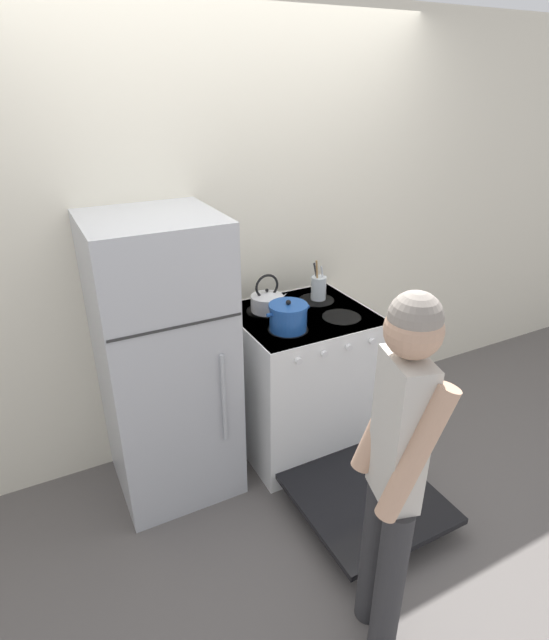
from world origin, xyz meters
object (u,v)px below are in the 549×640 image
at_px(tea_kettle, 267,300).
at_px(dutch_oven_pot, 288,317).
at_px(stove_range, 304,383).
at_px(person, 395,468).
at_px(refrigerator, 165,362).
at_px(utensil_jar, 319,287).

bearing_deg(tea_kettle, dutch_oven_pot, -92.85).
distance_m(stove_range, tea_kettle, 0.57).
bearing_deg(stove_range, tea_kettle, 132.38).
relative_size(tea_kettle, person, 0.15).
relative_size(refrigerator, dutch_oven_pot, 6.15).
bearing_deg(refrigerator, utensil_jar, 6.09).
distance_m(refrigerator, person, 1.37).
height_order(tea_kettle, person, person).
distance_m(stove_range, dutch_oven_pot, 0.57).
bearing_deg(person, stove_range, -0.47).
distance_m(utensil_jar, person, 1.50).
distance_m(dutch_oven_pot, person, 1.13).
distance_m(stove_range, utensil_jar, 0.60).
xyz_separation_m(refrigerator, utensil_jar, (1.02, 0.11, 0.20)).
distance_m(tea_kettle, utensil_jar, 0.36).
height_order(tea_kettle, utensil_jar, utensil_jar).
xyz_separation_m(refrigerator, tea_kettle, (0.66, 0.10, 0.19)).
bearing_deg(tea_kettle, person, -97.84).
xyz_separation_m(refrigerator, stove_range, (0.82, -0.08, -0.33)).
bearing_deg(stove_range, dutch_oven_pot, -150.06).
xyz_separation_m(stove_range, utensil_jar, (0.19, 0.18, 0.53)).
xyz_separation_m(stove_range, tea_kettle, (-0.16, 0.18, 0.52)).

